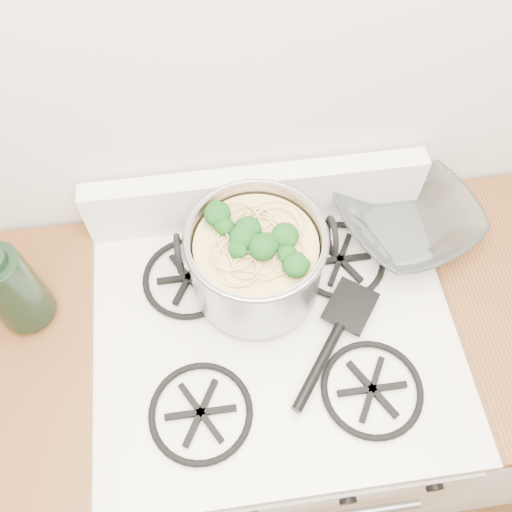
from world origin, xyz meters
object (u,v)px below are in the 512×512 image
at_px(glass_bowl, 405,222).
at_px(bottle, 6,280).
at_px(stock_pot, 256,260).
at_px(spatula, 351,304).
at_px(gas_range, 271,399).

relative_size(glass_bowl, bottle, 0.40).
height_order(glass_bowl, bottle, bottle).
relative_size(stock_pot, spatula, 1.01).
xyz_separation_m(glass_bowl, bottle, (-0.83, -0.11, 0.13)).
distance_m(stock_pot, bottle, 0.48).
relative_size(gas_range, glass_bowl, 7.71).
height_order(gas_range, glass_bowl, glass_bowl).
xyz_separation_m(gas_range, stock_pot, (-0.03, 0.12, 0.58)).
xyz_separation_m(spatula, glass_bowl, (0.17, 0.18, 0.00)).
xyz_separation_m(gas_range, spatula, (0.16, 0.03, 0.50)).
relative_size(stock_pot, bottle, 1.05).
bearing_deg(spatula, stock_pot, -167.95).
distance_m(stock_pot, spatula, 0.22).
relative_size(spatula, bottle, 1.04).
distance_m(spatula, bottle, 0.68).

